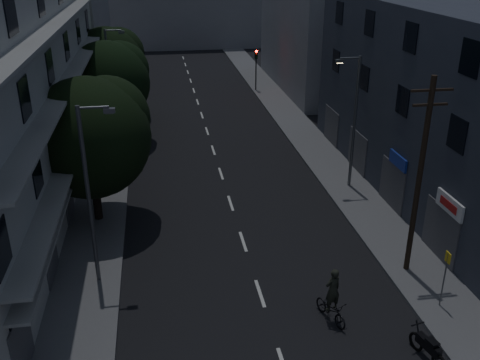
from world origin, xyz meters
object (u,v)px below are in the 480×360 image
object	(u,v)px
bus_stop_sign	(446,269)
cyclist	(332,303)
utility_pole	(420,175)
motorcycle	(428,348)

from	to	relation	value
bus_stop_sign	cyclist	world-z (taller)	bus_stop_sign
utility_pole	motorcycle	xyz separation A→B (m)	(-1.80, -5.55, -4.37)
utility_pole	bus_stop_sign	bearing A→B (deg)	-86.77
utility_pole	bus_stop_sign	distance (m)	4.10
utility_pole	motorcycle	size ratio (longest dim) A/B	4.61
utility_pole	bus_stop_sign	xyz separation A→B (m)	(0.16, -2.81, -2.98)
utility_pole	bus_stop_sign	world-z (taller)	utility_pole
bus_stop_sign	utility_pole	bearing A→B (deg)	93.23
utility_pole	cyclist	xyz separation A→B (m)	(-4.55, -2.83, -4.06)
bus_stop_sign	cyclist	size ratio (longest dim) A/B	1.06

